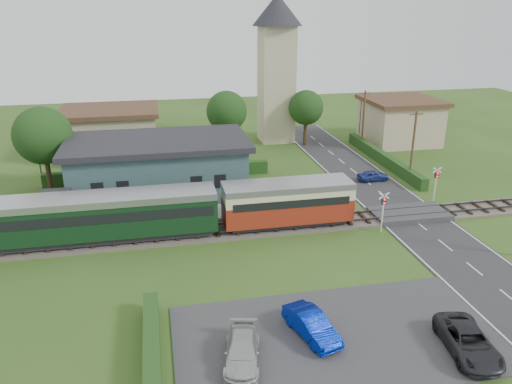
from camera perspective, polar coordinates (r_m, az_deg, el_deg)
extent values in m
plane|color=#2D4C19|center=(37.86, 4.98, -5.18)|extent=(120.00, 120.00, 0.00)
cube|color=#4C443D|center=(39.55, 4.17, -3.81)|extent=(76.00, 3.20, 0.20)
cube|color=#3F3F47|center=(38.79, 4.47, -3.82)|extent=(76.00, 0.08, 0.15)
cube|color=#3F3F47|center=(40.05, 3.91, -2.98)|extent=(76.00, 0.08, 0.15)
cube|color=#28282B|center=(41.64, 18.33, -3.68)|extent=(6.00, 70.00, 0.05)
cube|color=#333335|center=(27.70, 9.14, -16.05)|extent=(17.00, 9.00, 0.08)
cube|color=#333335|center=(43.14, 17.08, -2.38)|extent=(6.20, 3.40, 0.45)
cube|color=gray|center=(41.12, -10.62, -2.95)|extent=(30.00, 3.00, 0.45)
cube|color=#BFB28F|center=(41.34, -21.89, -1.88)|extent=(2.00, 2.00, 2.40)
cube|color=#232328|center=(40.90, -22.13, -0.23)|extent=(2.30, 2.30, 0.15)
cube|color=#325051|center=(45.78, -11.02, 2.43)|extent=(15.00, 8.00, 4.80)
cube|color=#232328|center=(45.03, -11.25, 5.63)|extent=(16.00, 9.00, 0.50)
cube|color=#232328|center=(42.50, -10.78, -0.87)|extent=(1.20, 0.12, 2.20)
cube|color=black|center=(42.34, -17.66, 0.28)|extent=(1.00, 0.12, 1.20)
cube|color=black|center=(42.15, -14.96, 0.48)|extent=(1.00, 0.12, 1.20)
cube|color=black|center=(42.16, -6.82, 1.06)|extent=(1.00, 0.12, 1.20)
cube|color=black|center=(42.35, -4.13, 1.25)|extent=(1.00, 0.12, 1.20)
cube|color=#232328|center=(39.24, 3.56, -3.21)|extent=(9.00, 2.20, 0.50)
cube|color=maroon|center=(38.84, 3.59, -1.87)|extent=(10.00, 2.80, 1.80)
cube|color=beige|center=(38.38, 3.63, -0.14)|extent=(10.00, 2.82, 0.90)
cube|color=black|center=(38.51, 3.62, -0.63)|extent=(9.00, 2.88, 0.60)
cube|color=#9A9DA1|center=(38.15, 3.66, 0.77)|extent=(10.00, 2.90, 0.45)
cube|color=#232328|center=(38.25, -16.59, -4.76)|extent=(15.20, 2.20, 0.50)
cube|color=black|center=(37.65, -16.83, -2.70)|extent=(16.00, 2.80, 2.60)
cube|color=black|center=(37.50, -16.89, -2.14)|extent=(15.40, 2.86, 0.70)
cube|color=#9A9DA1|center=(37.14, -17.05, -0.72)|extent=(16.00, 2.90, 0.50)
cube|color=#BFB28F|center=(63.11, 2.34, 12.10)|extent=(4.00, 4.00, 14.00)
cone|color=#232328|center=(62.39, 2.46, 20.11)|extent=(6.00, 6.00, 3.60)
cube|color=tan|center=(59.44, -16.18, 6.32)|extent=(10.00, 8.00, 5.00)
cube|color=#472D1E|center=(58.85, -16.45, 8.91)|extent=(10.80, 8.80, 0.50)
cube|color=tan|center=(65.55, 16.10, 7.63)|extent=(8.00, 8.00, 5.00)
cube|color=#472D1E|center=(65.02, 16.34, 9.99)|extent=(8.80, 8.80, 0.50)
cube|color=#193814|center=(26.02, -11.81, -17.49)|extent=(0.80, 9.00, 1.20)
cube|color=#193814|center=(56.55, 14.31, 3.78)|extent=(0.80, 18.00, 1.20)
cube|color=#193814|center=(50.60, -11.00, 2.12)|extent=(22.00, 0.80, 1.30)
cylinder|color=#332316|center=(49.75, -22.65, 2.25)|extent=(0.44, 0.44, 4.12)
sphere|color=#143311|center=(48.88, -23.19, 5.95)|extent=(5.20, 5.20, 5.20)
cylinder|color=#332316|center=(57.99, -3.31, 6.18)|extent=(0.44, 0.44, 3.85)
sphere|color=#143311|center=(57.29, -3.37, 9.19)|extent=(4.60, 4.60, 4.60)
cylinder|color=#332316|center=(62.08, 5.64, 6.96)|extent=(0.44, 0.44, 3.58)
sphere|color=#143311|center=(61.46, 5.74, 9.58)|extent=(4.20, 4.20, 4.20)
cylinder|color=#473321|center=(50.67, 17.48, 4.93)|extent=(0.22, 0.22, 7.00)
cube|color=#473321|center=(49.95, 17.87, 8.46)|extent=(1.40, 0.10, 0.10)
cylinder|color=#473321|center=(61.10, 12.16, 8.02)|extent=(0.22, 0.22, 7.00)
cube|color=#473321|center=(60.50, 12.39, 10.98)|extent=(1.40, 0.10, 0.10)
cylinder|color=silver|center=(39.11, 14.26, -2.48)|extent=(0.12, 0.12, 3.00)
cube|color=#232328|center=(38.70, 14.40, -0.98)|extent=(0.35, 0.18, 0.55)
sphere|color=#FF190C|center=(38.55, 14.49, -0.84)|extent=(0.14, 0.14, 0.14)
sphere|color=#FF190C|center=(38.66, 14.45, -1.26)|extent=(0.14, 0.14, 0.14)
cube|color=silver|center=(38.56, 14.45, -0.43)|extent=(0.84, 0.05, 0.55)
cube|color=silver|center=(38.56, 14.45, -0.43)|extent=(0.84, 0.05, 0.55)
cylinder|color=silver|center=(46.37, 19.80, 0.61)|extent=(0.12, 0.12, 3.00)
cube|color=#232328|center=(46.03, 19.96, 1.89)|extent=(0.35, 0.18, 0.55)
sphere|color=#FF190C|center=(45.88, 20.06, 2.02)|extent=(0.14, 0.14, 0.14)
sphere|color=#FF190C|center=(45.97, 20.02, 1.67)|extent=(0.14, 0.14, 0.14)
cube|color=silver|center=(45.91, 20.02, 2.37)|extent=(0.84, 0.05, 0.55)
cube|color=silver|center=(45.91, 20.02, 2.37)|extent=(0.84, 0.05, 0.55)
cylinder|color=#3F3F47|center=(55.68, -23.70, 4.43)|extent=(0.14, 0.14, 5.00)
sphere|color=orange|center=(55.11, -24.07, 6.92)|extent=(0.30, 0.30, 0.30)
cylinder|color=#3F3F47|center=(66.49, 11.83, 8.18)|extent=(0.14, 0.14, 5.00)
sphere|color=orange|center=(66.01, 11.99, 10.30)|extent=(0.30, 0.30, 0.30)
imported|color=navy|center=(50.57, 13.23, 1.84)|extent=(3.12, 1.32, 1.05)
imported|color=#001B9A|center=(27.20, 6.36, -14.87)|extent=(2.41, 4.18, 1.30)
imported|color=#B6B6B6|center=(25.46, -1.59, -17.72)|extent=(2.52, 4.39, 1.20)
imported|color=#262529|center=(28.06, 23.09, -15.43)|extent=(2.76, 4.83, 1.27)
imported|color=gray|center=(40.68, -1.71, -1.07)|extent=(0.76, 0.57, 1.87)
imported|color=gray|center=(41.19, -18.91, -1.95)|extent=(0.80, 0.98, 1.89)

